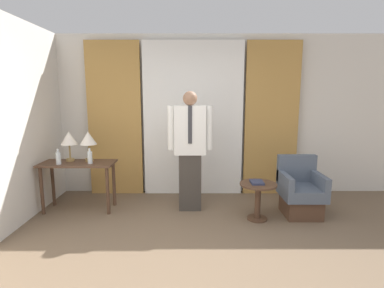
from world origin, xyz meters
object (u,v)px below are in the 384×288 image
bottle_near_edge (90,157)px  armchair (300,193)px  book (256,182)px  desk (78,171)px  person (190,147)px  table_lamp_right (88,139)px  bottle_by_lamp (58,158)px  side_table (258,195)px  table_lamp_left (69,139)px

bottle_near_edge → armchair: bottle_near_edge is taller
bottle_near_edge → book: (2.36, -0.28, -0.29)m
bottle_near_edge → armchair: size_ratio=0.27×
desk → person: (1.65, 0.01, 0.36)m
table_lamp_right → bottle_near_edge: 0.30m
desk → book: size_ratio=5.03×
bottle_near_edge → person: size_ratio=0.13×
desk → book: (2.57, -0.35, -0.06)m
armchair → table_lamp_right: bearing=175.0°
armchair → book: 0.72m
bottle_by_lamp → armchair: bearing=-1.1°
desk → person: 1.69m
bottle_by_lamp → armchair: 3.50m
table_lamp_right → bottle_by_lamp: 0.49m
armchair → bottle_near_edge: bearing=178.0°
desk → armchair: 3.25m
book → desk: bearing=172.2°
armchair → person: bearing=173.3°
bottle_near_edge → person: 1.45m
bottle_near_edge → side_table: size_ratio=0.44×
table_lamp_right → armchair: (3.09, -0.27, -0.74)m
table_lamp_right → bottle_near_edge: table_lamp_right is taller
table_lamp_right → bottle_near_edge: bearing=-68.0°
person → book: (0.91, -0.36, -0.43)m
bottle_near_edge → person: (1.44, 0.08, 0.14)m
desk → person: size_ratio=0.61×
side_table → book: bearing=151.5°
desk → bottle_by_lamp: 0.34m
table_lamp_right → side_table: size_ratio=0.86×
side_table → book: size_ratio=2.44×
bottle_near_edge → book: bottle_near_edge is taller
book → table_lamp_right: bearing=169.6°
desk → book: desk is taller
armchair → book: (-0.67, -0.17, 0.21)m
desk → side_table: (2.59, -0.36, -0.24)m
person → book: person is taller
desk → table_lamp_left: size_ratio=2.40×
desk → side_table: size_ratio=2.06×
table_lamp_left → person: 1.80m
book → table_lamp_left: bearing=170.7°
bottle_near_edge → person: person is taller
table_lamp_left → table_lamp_right: 0.29m
armchair → book: armchair is taller
table_lamp_right → armchair: table_lamp_right is taller
desk → armchair: armchair is taller
desk → table_lamp_right: table_lamp_right is taller
table_lamp_left → armchair: size_ratio=0.53×
table_lamp_right → bottle_by_lamp: size_ratio=1.99×
person → armchair: person is taller
desk → table_lamp_left: table_lamp_left is taller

